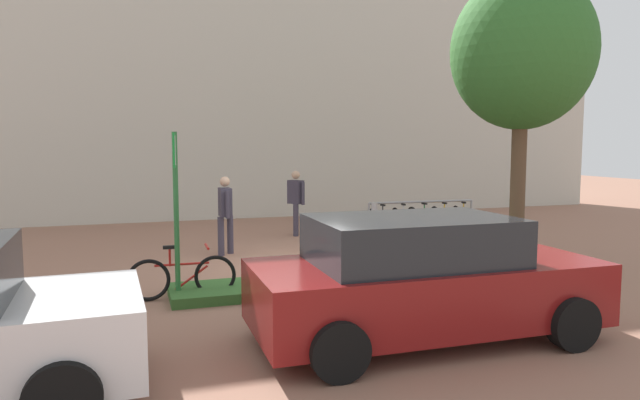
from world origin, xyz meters
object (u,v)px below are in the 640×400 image
object	(u,v)px
tree_sidewalk	(522,53)
bike_rack_cluster	(421,218)
person_suited_dark	(296,199)
parking_sign_post	(176,192)
bollard_steel	(374,219)
bike_at_sign	(183,277)
car_maroon_wagon	(422,279)
person_suited_navy	(225,210)

from	to	relation	value
tree_sidewalk	bike_rack_cluster	xyz separation A→B (m)	(0.84, 5.26, -3.75)
tree_sidewalk	person_suited_dark	size ratio (longest dim) A/B	3.23
parking_sign_post	bollard_steel	world-z (taller)	parking_sign_post
parking_sign_post	bike_at_sign	size ratio (longest dim) A/B	1.55
parking_sign_post	person_suited_dark	world-z (taller)	parking_sign_post
bike_rack_cluster	car_maroon_wagon	xyz separation A→B (m)	(-4.37, -8.05, 0.41)
parking_sign_post	car_maroon_wagon	distance (m)	4.00
tree_sidewalk	car_maroon_wagon	world-z (taller)	tree_sidewalk
bollard_steel	tree_sidewalk	bearing A→B (deg)	-79.84
bollard_steel	parking_sign_post	bearing A→B (deg)	-138.80
tree_sidewalk	person_suited_dark	world-z (taller)	tree_sidewalk
parking_sign_post	person_suited_dark	distance (m)	6.54
bike_rack_cluster	person_suited_dark	bearing A→B (deg)	176.87
car_maroon_wagon	person_suited_dark	bearing A→B (deg)	84.90
bike_rack_cluster	person_suited_navy	bearing A→B (deg)	-162.34
tree_sidewalk	bike_rack_cluster	distance (m)	6.51
person_suited_navy	bollard_steel	bearing A→B (deg)	17.57
bike_at_sign	person_suited_navy	distance (m)	3.63
car_maroon_wagon	parking_sign_post	bearing A→B (deg)	134.80
bike_at_sign	person_suited_dark	bearing A→B (deg)	57.87
parking_sign_post	person_suited_navy	size ratio (longest dim) A/B	1.52
bike_at_sign	car_maroon_wagon	size ratio (longest dim) A/B	0.39
parking_sign_post	person_suited_navy	bearing A→B (deg)	69.46
parking_sign_post	person_suited_navy	world-z (taller)	parking_sign_post
bollard_steel	person_suited_dark	size ratio (longest dim) A/B	0.52
tree_sidewalk	car_maroon_wagon	bearing A→B (deg)	-141.60
parking_sign_post	car_maroon_wagon	bearing A→B (deg)	-45.20
person_suited_navy	bike_at_sign	bearing A→B (deg)	-109.79
parking_sign_post	bollard_steel	xyz separation A→B (m)	(5.42, 4.74, -1.25)
parking_sign_post	person_suited_dark	xyz separation A→B (m)	(3.48, 5.49, -0.71)
parking_sign_post	bike_rack_cluster	world-z (taller)	parking_sign_post
bike_rack_cluster	person_suited_dark	distance (m)	3.69
bike_rack_cluster	person_suited_dark	world-z (taller)	person_suited_dark
bollard_steel	car_maroon_wagon	world-z (taller)	car_maroon_wagon
bike_rack_cluster	bollard_steel	size ratio (longest dim) A/B	3.56
parking_sign_post	bike_at_sign	bearing A→B (deg)	42.74
person_suited_navy	car_maroon_wagon	distance (m)	6.37
person_suited_dark	bike_rack_cluster	bearing A→B (deg)	-3.13
bike_rack_cluster	bollard_steel	distance (m)	1.78
parking_sign_post	person_suited_navy	distance (m)	3.74
person_suited_dark	tree_sidewalk	bearing A→B (deg)	-62.97
person_suited_dark	parking_sign_post	bearing A→B (deg)	-122.37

